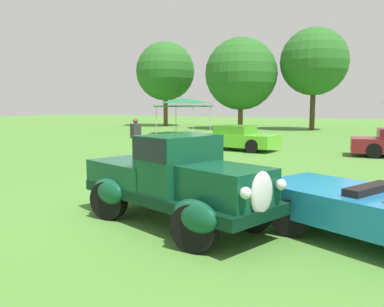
{
  "coord_description": "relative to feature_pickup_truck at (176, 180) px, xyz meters",
  "views": [
    {
      "loc": [
        4.03,
        -6.95,
        2.26
      ],
      "look_at": [
        0.12,
        0.93,
        1.18
      ],
      "focal_mm": 37.62,
      "sensor_mm": 36.0,
      "label": 1
    }
  ],
  "objects": [
    {
      "name": "treeline_center",
      "position": [
        -2.67,
        29.62,
        5.0
      ],
      "size": [
        5.77,
        5.77,
        8.76
      ],
      "color": "#47331E",
      "rests_on": "ground_plane"
    },
    {
      "name": "ground_plane",
      "position": [
        -0.49,
        0.47,
        -0.86
      ],
      "size": [
        120.0,
        120.0,
        0.0
      ],
      "primitive_type": "plane",
      "color": "#4C8433"
    },
    {
      "name": "canopy_tent_left_field",
      "position": [
        -10.46,
        20.39,
        1.56
      ],
      "size": [
        3.35,
        3.35,
        2.71
      ],
      "color": "#B7B7BC",
      "rests_on": "ground_plane"
    },
    {
      "name": "treeline_mid_left",
      "position": [
        -8.73,
        28.1,
        4.07
      ],
      "size": [
        6.42,
        6.42,
        8.14
      ],
      "color": "brown",
      "rests_on": "ground_plane"
    },
    {
      "name": "spectator_between_cars",
      "position": [
        -5.92,
        7.36,
        0.05
      ],
      "size": [
        0.34,
        0.45,
        1.69
      ],
      "color": "#9E998E",
      "rests_on": "ground_plane"
    },
    {
      "name": "show_car_lime",
      "position": [
        -3.26,
        12.23,
        -0.26
      ],
      "size": [
        4.1,
        2.21,
        1.22
      ],
      "color": "#60C62D",
      "rests_on": "ground_plane"
    },
    {
      "name": "treeline_far_left",
      "position": [
        -17.4,
        29.61,
        4.7
      ],
      "size": [
        5.94,
        5.94,
        8.55
      ],
      "color": "brown",
      "rests_on": "ground_plane"
    },
    {
      "name": "feature_pickup_truck",
      "position": [
        0.0,
        0.0,
        0.0
      ],
      "size": [
        4.34,
        2.85,
        1.7
      ],
      "color": "black",
      "rests_on": "ground_plane"
    }
  ]
}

